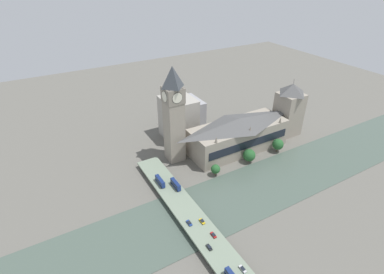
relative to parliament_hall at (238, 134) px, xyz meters
name	(u,v)px	position (x,y,z in m)	size (l,w,h in m)	color
ground_plane	(242,162)	(-17.63, 8.00, -14.20)	(600.00, 600.00, 0.00)	#605E56
river_water	(269,183)	(-48.08, 8.00, -14.05)	(48.90, 360.00, 0.30)	#47564C
parliament_hall	(238,134)	(0.00, 0.00, 0.00)	(29.73, 82.45, 28.57)	gray
clock_tower	(174,112)	(13.48, 51.54, 26.44)	(13.86, 13.86, 75.49)	gray
victoria_tower	(289,109)	(0.06, -55.08, 9.44)	(19.71, 19.71, 51.27)	gray
road_bridge	(188,213)	(-48.08, 74.06, -10.71)	(129.80, 16.41, 4.38)	#5D6A59
double_decker_bus_mid	(160,181)	(-15.07, 77.55, -7.24)	(11.39, 2.57, 4.65)	navy
double_decker_bus_rear	(176,184)	(-23.31, 69.86, -7.25)	(11.08, 2.60, 4.65)	navy
car_northbound_lead	(202,221)	(-59.18, 70.88, -9.06)	(4.51, 1.88, 1.54)	gold
car_northbound_mid	(213,235)	(-70.88, 70.67, -9.18)	(4.43, 1.82, 1.26)	maroon
car_northbound_tail	(189,223)	(-56.51, 78.06, -9.10)	(4.63, 1.90, 1.43)	navy
car_southbound_lead	(243,269)	(-95.97, 69.92, -9.09)	(4.60, 1.75, 1.46)	silver
car_southbound_mid	(209,247)	(-76.70, 77.23, -9.15)	(4.28, 1.80, 1.33)	black
city_block_west	(190,111)	(61.87, 9.87, -2.44)	(29.65, 17.99, 23.51)	#939399
city_block_center	(178,118)	(42.46, 32.95, 4.22)	(29.86, 25.92, 36.84)	#A39E93
tree_embankment_near	(249,155)	(-20.14, 4.01, -7.72)	(9.69, 9.69, 11.33)	brown
tree_embankment_mid	(278,144)	(-20.02, -26.01, -7.16)	(9.16, 9.16, 11.63)	brown
tree_embankment_far	(216,169)	(-21.28, 36.14, -8.46)	(6.92, 6.92, 9.22)	brown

